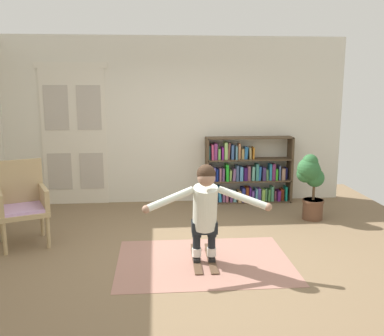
{
  "coord_description": "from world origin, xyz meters",
  "views": [
    {
      "loc": [
        -0.34,
        -5.12,
        2.1
      ],
      "look_at": [
        0.1,
        0.27,
        1.05
      ],
      "focal_mm": 40.85,
      "sensor_mm": 36.0,
      "label": 1
    }
  ],
  "objects_px": {
    "wicker_chair": "(22,201)",
    "person_skier": "(205,207)",
    "bookshelf": "(245,174)",
    "skis_pair": "(204,259)",
    "potted_plant": "(311,179)"
  },
  "relations": [
    {
      "from": "bookshelf",
      "to": "skis_pair",
      "type": "bearing_deg",
      "value": -111.44
    },
    {
      "from": "potted_plant",
      "to": "wicker_chair",
      "type": "bearing_deg",
      "value": -170.25
    },
    {
      "from": "bookshelf",
      "to": "person_skier",
      "type": "distance_m",
      "value": 2.92
    },
    {
      "from": "wicker_chair",
      "to": "potted_plant",
      "type": "relative_size",
      "value": 1.06
    },
    {
      "from": "bookshelf",
      "to": "wicker_chair",
      "type": "relative_size",
      "value": 1.4
    },
    {
      "from": "wicker_chair",
      "to": "person_skier",
      "type": "distance_m",
      "value": 2.5
    },
    {
      "from": "wicker_chair",
      "to": "bookshelf",
      "type": "bearing_deg",
      "value": 28.27
    },
    {
      "from": "bookshelf",
      "to": "person_skier",
      "type": "bearing_deg",
      "value": -110.44
    },
    {
      "from": "wicker_chair",
      "to": "potted_plant",
      "type": "bearing_deg",
      "value": 9.75
    },
    {
      "from": "bookshelf",
      "to": "skis_pair",
      "type": "relative_size",
      "value": 1.93
    },
    {
      "from": "skis_pair",
      "to": "person_skier",
      "type": "relative_size",
      "value": 0.56
    },
    {
      "from": "skis_pair",
      "to": "person_skier",
      "type": "distance_m",
      "value": 0.71
    },
    {
      "from": "wicker_chair",
      "to": "skis_pair",
      "type": "height_order",
      "value": "wicker_chair"
    },
    {
      "from": "bookshelf",
      "to": "potted_plant",
      "type": "height_order",
      "value": "bookshelf"
    },
    {
      "from": "wicker_chair",
      "to": "potted_plant",
      "type": "distance_m",
      "value": 4.21
    }
  ]
}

